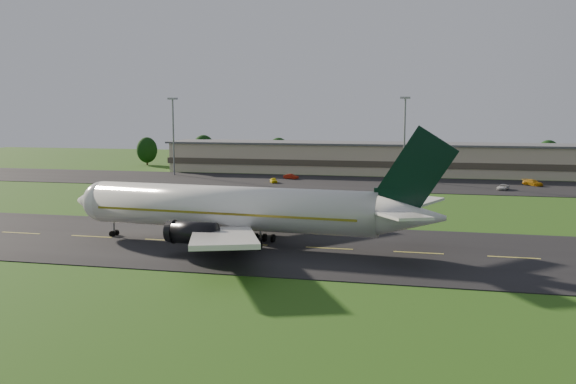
% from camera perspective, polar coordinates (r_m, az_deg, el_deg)
% --- Properties ---
extents(ground, '(360.00, 360.00, 0.00)m').
position_cam_1_polar(ground, '(80.85, 3.68, -5.08)').
color(ground, '#224411').
rests_on(ground, ground).
extents(taxiway, '(220.00, 30.00, 0.10)m').
position_cam_1_polar(taxiway, '(80.84, 3.68, -5.05)').
color(taxiway, black).
rests_on(taxiway, ground).
extents(apron, '(260.00, 30.00, 0.10)m').
position_cam_1_polar(apron, '(151.44, 8.18, 0.73)').
color(apron, black).
rests_on(apron, ground).
extents(airliner, '(51.29, 42.07, 15.57)m').
position_cam_1_polar(airliner, '(82.68, -4.49, -1.53)').
color(airliner, white).
rests_on(airliner, ground).
extents(terminal, '(145.00, 16.00, 8.40)m').
position_cam_1_polar(terminal, '(174.71, 10.99, 2.85)').
color(terminal, '#BEAE91').
rests_on(terminal, ground).
extents(light_mast_west, '(2.40, 1.20, 20.35)m').
position_cam_1_polar(light_mast_west, '(171.92, -10.17, 5.72)').
color(light_mast_west, gray).
rests_on(light_mast_west, ground).
extents(light_mast_centre, '(2.40, 1.20, 20.35)m').
position_cam_1_polar(light_mast_centre, '(158.15, 10.33, 5.58)').
color(light_mast_centre, gray).
rests_on(light_mast_centre, ground).
extents(tree_line, '(198.14, 9.66, 10.59)m').
position_cam_1_polar(tree_line, '(185.54, 19.56, 3.16)').
color(tree_line, black).
rests_on(tree_line, ground).
extents(service_vehicle_a, '(2.69, 3.75, 1.19)m').
position_cam_1_polar(service_vehicle_a, '(151.52, -1.29, 1.05)').
color(service_vehicle_a, yellow).
rests_on(service_vehicle_a, apron).
extents(service_vehicle_b, '(4.01, 2.27, 1.25)m').
position_cam_1_polar(service_vehicle_b, '(159.61, 0.27, 1.39)').
color(service_vehicle_b, maroon).
rests_on(service_vehicle_b, apron).
extents(service_vehicle_c, '(3.12, 4.59, 1.17)m').
position_cam_1_polar(service_vehicle_c, '(146.03, 18.56, 0.42)').
color(service_vehicle_c, silver).
rests_on(service_vehicle_c, apron).
extents(service_vehicle_d, '(4.83, 4.85, 1.41)m').
position_cam_1_polar(service_vehicle_d, '(156.03, 20.94, 0.79)').
color(service_vehicle_d, orange).
rests_on(service_vehicle_d, apron).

